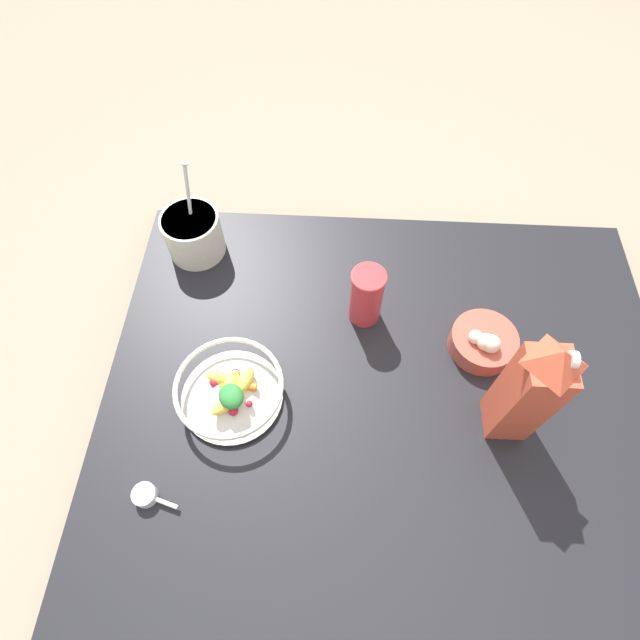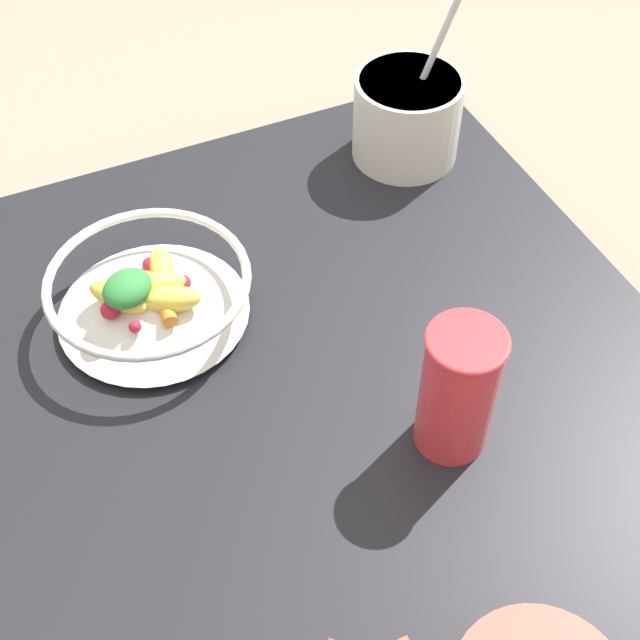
# 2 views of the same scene
# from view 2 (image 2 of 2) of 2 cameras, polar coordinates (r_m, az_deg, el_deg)

# --- Properties ---
(ground_plane) EXTENTS (6.00, 6.00, 0.00)m
(ground_plane) POSITION_cam_2_polar(r_m,az_deg,el_deg) (0.82, -8.82, -18.59)
(ground_plane) COLOR gray
(countertop) EXTENTS (1.14, 1.14, 0.04)m
(countertop) POSITION_cam_2_polar(r_m,az_deg,el_deg) (0.80, -9.01, -18.00)
(countertop) COLOR black
(countertop) RESTS_ON ground_plane
(fruit_bowl) EXTENTS (0.21, 0.21, 0.08)m
(fruit_bowl) POSITION_cam_2_polar(r_m,az_deg,el_deg) (0.93, -10.85, 1.68)
(fruit_bowl) COLOR silver
(fruit_bowl) RESTS_ON countertop
(yogurt_tub) EXTENTS (0.13, 0.13, 0.22)m
(yogurt_tub) POSITION_cam_2_polar(r_m,az_deg,el_deg) (1.12, 5.61, 13.01)
(yogurt_tub) COLOR silver
(yogurt_tub) RESTS_ON countertop
(drinking_cup) EXTENTS (0.07, 0.07, 0.14)m
(drinking_cup) POSITION_cam_2_polar(r_m,az_deg,el_deg) (0.80, 8.84, -4.36)
(drinking_cup) COLOR #DB383D
(drinking_cup) RESTS_ON countertop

